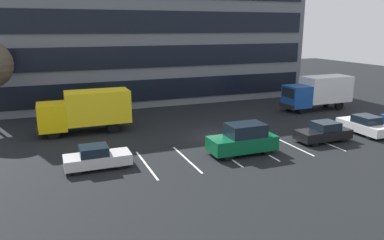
% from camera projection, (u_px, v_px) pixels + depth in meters
% --- Properties ---
extents(ground_plane, '(120.00, 120.00, 0.00)m').
position_uv_depth(ground_plane, '(216.00, 136.00, 30.05)').
color(ground_plane, black).
extents(office_building, '(35.59, 10.95, 14.40)m').
position_uv_depth(office_building, '(154.00, 39.00, 44.46)').
color(office_building, slate).
rests_on(office_building, ground_plane).
extents(lot_markings, '(14.14, 5.40, 0.01)m').
position_uv_depth(lot_markings, '(242.00, 152.00, 26.28)').
color(lot_markings, silver).
rests_on(lot_markings, ground_plane).
extents(box_truck_blue, '(7.66, 2.54, 3.55)m').
position_uv_depth(box_truck_blue, '(318.00, 91.00, 39.31)').
color(box_truck_blue, '#194799').
rests_on(box_truck_blue, ground_plane).
extents(box_truck_yellow_all, '(7.55, 2.50, 3.50)m').
position_uv_depth(box_truck_yellow_all, '(86.00, 110.00, 30.66)').
color(box_truck_yellow_all, yellow).
rests_on(box_truck_yellow_all, ground_plane).
extents(suv_forest, '(4.76, 2.02, 2.15)m').
position_uv_depth(suv_forest, '(243.00, 139.00, 25.64)').
color(suv_forest, '#0C5933').
rests_on(suv_forest, ground_plane).
extents(sedan_white, '(1.86, 4.44, 1.59)m').
position_uv_depth(sedan_white, '(364.00, 125.00, 30.50)').
color(sedan_white, white).
rests_on(sedan_white, ground_plane).
extents(sedan_silver, '(4.09, 1.71, 1.47)m').
position_uv_depth(sedan_silver, '(97.00, 158.00, 23.05)').
color(sedan_silver, silver).
rests_on(sedan_silver, ground_plane).
extents(sedan_black, '(4.32, 1.81, 1.55)m').
position_uv_depth(sedan_black, '(323.00, 132.00, 28.47)').
color(sedan_black, black).
rests_on(sedan_black, ground_plane).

